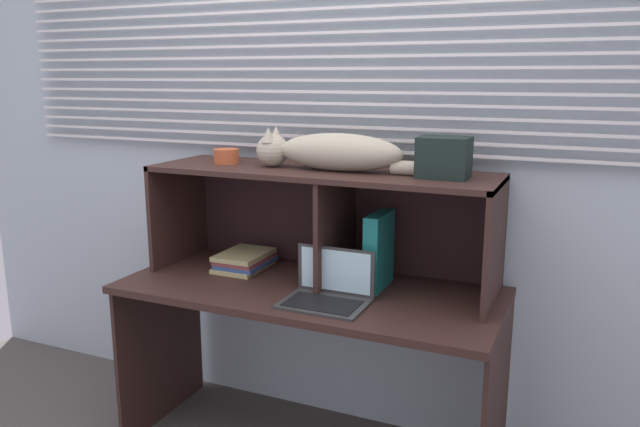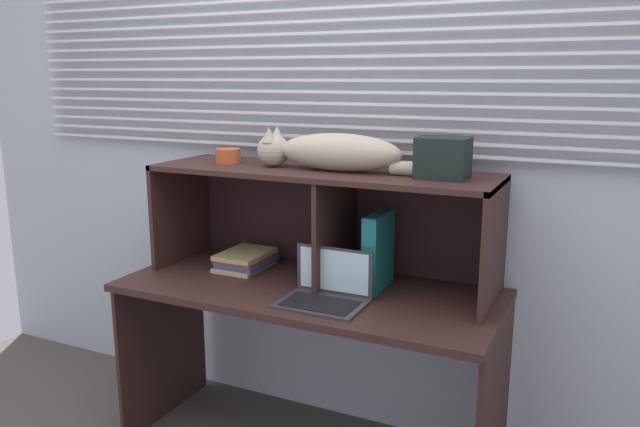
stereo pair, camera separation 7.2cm
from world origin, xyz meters
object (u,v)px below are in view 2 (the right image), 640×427
Objects in this scene: book_stack at (246,260)px; storage_box at (443,158)px; cat at (331,152)px; small_basket at (228,156)px; binder_upright at (378,251)px; laptop at (326,292)px.

storage_box is (0.87, -0.00, 0.50)m from book_stack.
small_basket is (-0.49, -0.00, -0.04)m from cat.
cat reaches higher than book_stack.
storage_box is at bearing -0.00° from cat.
laptop is at bearing -117.09° from binder_upright.
binder_upright is at bearing -0.00° from cat.
binder_upright is at bearing -0.10° from book_stack.
binder_upright is at bearing 62.91° from laptop.
book_stack is at bearing 179.93° from storage_box.
book_stack is at bearing 179.90° from binder_upright.
binder_upright is 1.16× the size of book_stack.
cat is 0.49m from small_basket.
storage_box reaches higher than book_stack.
small_basket is at bearing 157.88° from laptop.
book_stack is 1.00m from storage_box.
book_stack is (-0.62, 0.00, -0.12)m from binder_upright.
small_basket is (-0.58, 0.24, 0.46)m from laptop.
book_stack is (-0.50, 0.24, -0.00)m from laptop.
small_basket reaches higher than laptop.
storage_box is (0.25, 0.00, 0.39)m from binder_upright.
cat is at bearing 0.00° from small_basket.
small_basket is at bearing 180.00° from storage_box.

